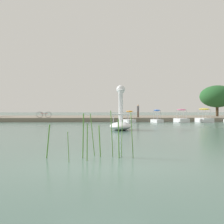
# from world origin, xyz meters

# --- Properties ---
(ground_plane) EXTENTS (547.75, 547.75, 0.00)m
(ground_plane) POSITION_xyz_m (0.00, 0.00, 0.00)
(ground_plane) COLOR #47665B
(shore_bank_far) EXTENTS (142.11, 19.99, 0.51)m
(shore_bank_far) POSITION_xyz_m (0.00, 39.67, 0.26)
(shore_bank_far) COLOR slate
(shore_bank_far) RESTS_ON ground_plane
(swan_boat) EXTENTS (1.84, 3.29, 3.36)m
(swan_boat) POSITION_xyz_m (1.72, 14.22, 0.71)
(swan_boat) COLOR white
(swan_boat) RESTS_ON ground_plane
(pedal_boat_orange) EXTENTS (1.42, 1.95, 1.41)m
(pedal_boat_orange) POSITION_xyz_m (3.98, 28.25, 0.40)
(pedal_boat_orange) COLOR white
(pedal_boat_orange) RESTS_ON ground_plane
(pedal_boat_blue) EXTENTS (1.32, 1.92, 1.54)m
(pedal_boat_blue) POSITION_xyz_m (7.25, 27.99, 0.42)
(pedal_boat_blue) COLOR white
(pedal_boat_blue) RESTS_ON ground_plane
(pedal_boat_pink) EXTENTS (1.47, 2.31, 1.62)m
(pedal_boat_pink) POSITION_xyz_m (10.25, 28.03, 0.44)
(pedal_boat_pink) COLOR white
(pedal_boat_pink) RESTS_ON ground_plane
(pedal_boat_yellow) EXTENTS (1.65, 2.51, 1.69)m
(pedal_boat_yellow) POSITION_xyz_m (13.07, 28.10, 0.50)
(pedal_boat_yellow) COLOR white
(pedal_boat_yellow) RESTS_ON ground_plane
(tree_broadleaf_right) EXTENTS (6.97, 6.66, 4.95)m
(tree_broadleaf_right) POSITION_xyz_m (19.44, 39.64, 3.69)
(tree_broadleaf_right) COLOR #4C3823
(tree_broadleaf_right) RESTS_ON shore_bank_far
(person_on_path) EXTENTS (0.29, 0.30, 1.72)m
(person_on_path) POSITION_xyz_m (5.59, 32.23, 1.43)
(person_on_path) COLOR #47382D
(person_on_path) RESTS_ON shore_bank_far
(bicycle_parked) EXTENTS (1.80, 0.38, 0.77)m
(bicycle_parked) POSITION_xyz_m (-6.59, 30.78, 0.89)
(bicycle_parked) COLOR black
(bicycle_parked) RESTS_ON shore_bank_far
(reed_clump_foreground) EXTENTS (2.58, 1.22, 1.40)m
(reed_clump_foreground) POSITION_xyz_m (-0.16, 1.12, 0.58)
(reed_clump_foreground) COLOR #4C7F33
(reed_clump_foreground) RESTS_ON ground_plane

